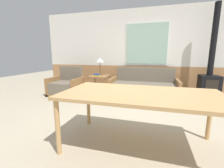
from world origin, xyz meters
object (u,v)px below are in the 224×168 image
Objects in this scene: armchair at (66,87)px; couch at (144,88)px; table_lamp at (100,61)px; wood_stove at (210,75)px; dining_table at (141,97)px; side_table at (99,78)px.

couch is at bearing 6.50° from armchair.
wood_stove is (3.18, 0.06, -0.37)m from table_lamp.
table_lamp is 0.28× the size of dining_table.
armchair is 1.59× the size of side_table.
wood_stove is (3.18, 0.16, 0.19)m from side_table.
side_table is 0.29× the size of dining_table.
side_table is at bearing 20.24° from armchair.
armchair is 1.35m from table_lamp.
couch is 2.11× the size of armchair.
armchair is 1.07m from side_table.
dining_table is at bearing -86.96° from couch.
armchair is 1.66× the size of table_lamp.
dining_table is at bearing -46.51° from armchair.
armchair reaches higher than couch.
wood_stove is at bearing 2.93° from side_table.
side_table is at bearing -177.07° from wood_stove.
table_lamp reaches higher than side_table.
armchair is at bearing -171.40° from wood_stove.
couch is 1.44m from side_table.
armchair is 0.37× the size of wood_stove.
table_lamp is at bearing 120.11° from dining_table.
armchair is at bearing 139.42° from dining_table.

